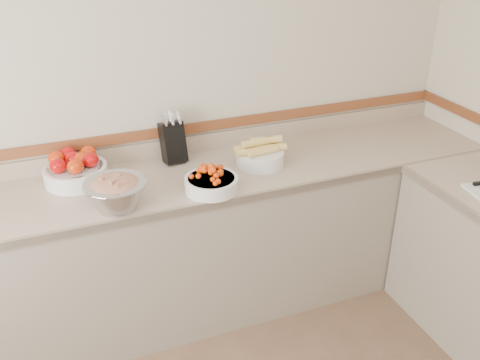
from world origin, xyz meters
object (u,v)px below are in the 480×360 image
object	(u,v)px
tomato_bowl	(75,169)
corn_bowl	(260,155)
cherry_tomato_bowl	(211,181)
rhubarb_bowl	(116,192)
knife_block	(173,141)

from	to	relation	value
tomato_bowl	corn_bowl	size ratio (longest dim) A/B	1.11
cherry_tomato_bowl	rhubarb_bowl	xyz separation A→B (m)	(-0.49, -0.01, 0.04)
knife_block	rhubarb_bowl	xyz separation A→B (m)	(-0.40, -0.43, -0.03)
cherry_tomato_bowl	tomato_bowl	bearing A→B (deg)	150.66
knife_block	rhubarb_bowl	bearing A→B (deg)	-133.12
corn_bowl	rhubarb_bowl	size ratio (longest dim) A/B	0.98
knife_block	corn_bowl	world-z (taller)	knife_block
corn_bowl	tomato_bowl	bearing A→B (deg)	170.32
knife_block	cherry_tomato_bowl	bearing A→B (deg)	-78.12
tomato_bowl	cherry_tomato_bowl	world-z (taller)	tomato_bowl
rhubarb_bowl	tomato_bowl	bearing A→B (deg)	112.61
knife_block	corn_bowl	bearing A→B (deg)	-27.21
knife_block	tomato_bowl	distance (m)	0.56
corn_bowl	rhubarb_bowl	xyz separation A→B (m)	(-0.85, -0.20, 0.03)
tomato_bowl	knife_block	bearing A→B (deg)	6.00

